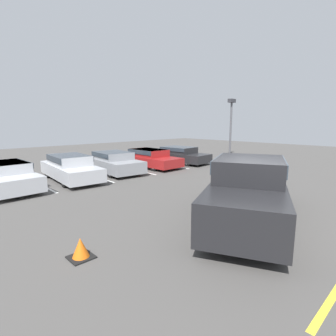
# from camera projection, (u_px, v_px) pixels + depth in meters

# --- Properties ---
(ground_plane) EXTENTS (60.00, 60.00, 0.00)m
(ground_plane) POSITION_uv_depth(u_px,v_px,m) (255.00, 226.00, 7.46)
(ground_plane) COLOR #4C4947
(stall_stripe_b) EXTENTS (0.12, 4.19, 0.01)m
(stall_stripe_b) POSITION_uv_depth(u_px,v_px,m) (40.00, 185.00, 12.36)
(stall_stripe_b) COLOR white
(stall_stripe_b) RESTS_ON ground_plane
(stall_stripe_c) EXTENTS (0.12, 4.19, 0.01)m
(stall_stripe_c) POSITION_uv_depth(u_px,v_px,m) (93.00, 176.00, 14.26)
(stall_stripe_c) COLOR white
(stall_stripe_c) RESTS_ON ground_plane
(stall_stripe_d) EXTENTS (0.12, 4.19, 0.01)m
(stall_stripe_d) POSITION_uv_depth(u_px,v_px,m) (134.00, 170.00, 16.16)
(stall_stripe_d) COLOR white
(stall_stripe_d) RESTS_ON ground_plane
(stall_stripe_e) EXTENTS (0.12, 4.19, 0.01)m
(stall_stripe_e) POSITION_uv_depth(u_px,v_px,m) (166.00, 165.00, 18.05)
(stall_stripe_e) COLOR white
(stall_stripe_e) RESTS_ON ground_plane
(stall_stripe_f) EXTENTS (0.12, 4.19, 0.01)m
(stall_stripe_f) POSITION_uv_depth(u_px,v_px,m) (192.00, 161.00, 19.95)
(stall_stripe_f) COLOR white
(stall_stripe_f) RESTS_ON ground_plane
(pickup_truck) EXTENTS (6.26, 4.37, 1.91)m
(pickup_truck) POSITION_uv_depth(u_px,v_px,m) (249.00, 188.00, 7.81)
(pickup_truck) COLOR black
(pickup_truck) RESTS_ON ground_plane
(parked_sedan_a) EXTENTS (1.93, 4.34, 1.22)m
(parked_sedan_a) POSITION_uv_depth(u_px,v_px,m) (5.00, 176.00, 11.25)
(parked_sedan_a) COLOR #B7BABF
(parked_sedan_a) RESTS_ON ground_plane
(parked_sedan_b) EXTENTS (2.12, 4.81, 1.28)m
(parked_sedan_b) POSITION_uv_depth(u_px,v_px,m) (70.00, 167.00, 13.25)
(parked_sedan_b) COLOR #B7BABF
(parked_sedan_b) RESTS_ON ground_plane
(parked_sedan_c) EXTENTS (2.25, 4.42, 1.22)m
(parked_sedan_c) POSITION_uv_depth(u_px,v_px,m) (114.00, 162.00, 15.24)
(parked_sedan_c) COLOR gray
(parked_sedan_c) RESTS_ON ground_plane
(parked_sedan_d) EXTENTS (1.81, 4.61, 1.17)m
(parked_sedan_d) POSITION_uv_depth(u_px,v_px,m) (149.00, 157.00, 17.24)
(parked_sedan_d) COLOR maroon
(parked_sedan_d) RESTS_ON ground_plane
(parked_sedan_e) EXTENTS (2.15, 4.52, 1.17)m
(parked_sedan_e) POSITION_uv_depth(u_px,v_px,m) (179.00, 154.00, 18.93)
(parked_sedan_e) COLOR #232326
(parked_sedan_e) RESTS_ON ground_plane
(light_post) EXTENTS (0.70, 0.36, 4.83)m
(light_post) POSITION_uv_depth(u_px,v_px,m) (231.00, 119.00, 21.98)
(light_post) COLOR #515156
(light_post) RESTS_ON ground_plane
(traffic_cone) EXTENTS (0.50, 0.50, 0.46)m
(traffic_cone) POSITION_uv_depth(u_px,v_px,m) (81.00, 249.00, 5.64)
(traffic_cone) COLOR black
(traffic_cone) RESTS_ON ground_plane
(wheel_stop_curb) EXTENTS (1.77, 0.20, 0.14)m
(wheel_stop_curb) POSITION_uv_depth(u_px,v_px,m) (147.00, 159.00, 20.43)
(wheel_stop_curb) COLOR #B7B2A8
(wheel_stop_curb) RESTS_ON ground_plane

